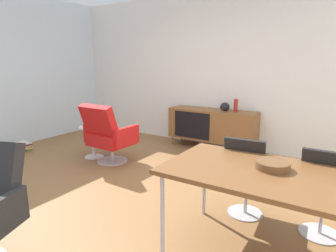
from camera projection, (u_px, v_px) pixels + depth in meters
name	position (u px, v px, depth m)	size (l,w,h in m)	color
ground_plane	(128.00, 194.00, 3.47)	(8.32, 8.32, 0.00)	olive
wall_back	(217.00, 71.00, 5.31)	(6.80, 0.12, 2.80)	white
sideboard	(212.00, 125.00, 5.24)	(1.60, 0.45, 0.72)	brown
vase_cobalt	(236.00, 105.00, 4.93)	(0.07, 0.07, 0.22)	maroon
vase_sculptural_dark	(225.00, 107.00, 5.04)	(0.17, 0.17, 0.15)	black
dining_table	(270.00, 178.00, 2.19)	(1.60, 0.90, 0.74)	brown
wooden_bowl_on_table	(273.00, 165.00, 2.24)	(0.26, 0.26, 0.06)	brown
dining_chair_back_right	(325.00, 189.00, 2.51)	(0.40, 0.43, 0.86)	black
dining_chair_back_left	(246.00, 173.00, 2.88)	(0.43, 0.45, 0.86)	black
lounge_chair_red	(108.00, 134.00, 4.48)	(0.73, 0.67, 0.95)	red
side_table_round	(93.00, 138.00, 4.79)	(0.44, 0.44, 0.52)	white
fruit_bowl	(92.00, 124.00, 4.74)	(0.20, 0.20, 0.11)	#262628
magazine_stack	(19.00, 147.00, 5.11)	(0.33, 0.42, 0.15)	#3F7F4C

